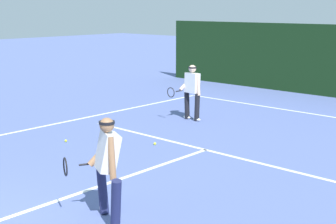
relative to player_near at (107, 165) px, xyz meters
The scene contains 7 objects.
court_line_baseline_far 9.44m from the player_near, 97.74° to the left, with size 9.44×0.10×0.01m, color white.
court_line_service 4.31m from the player_near, 107.45° to the left, with size 7.69×0.10×0.01m, color white.
court_line_centre 1.76m from the player_near, 146.65° to the left, with size 0.10×6.40×0.01m, color white.
player_near is the anchor object (origin of this frame).
player_far 7.07m from the player_near, 119.37° to the left, with size 0.80×0.89×1.62m.
tennis_ball 4.84m from the player_near, 152.00° to the left, with size 0.07×0.07×0.07m, color #D1E033.
tennis_ball_extra 4.36m from the player_near, 124.40° to the left, with size 0.07×0.07×0.07m, color #D1E033.
Camera 1 is at (6.63, -2.14, 3.23)m, focal length 51.79 mm.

